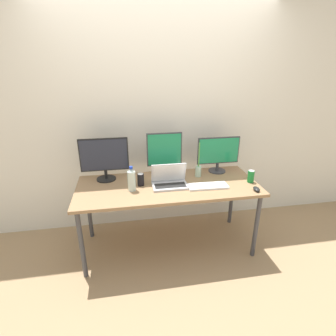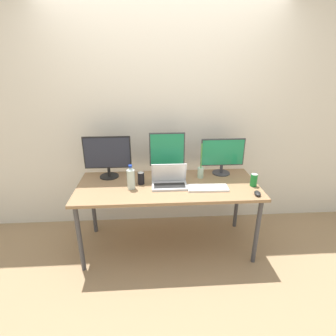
% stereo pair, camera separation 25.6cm
% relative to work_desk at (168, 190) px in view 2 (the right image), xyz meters
% --- Properties ---
extents(ground_plane, '(16.00, 16.00, 0.00)m').
position_rel_work_desk_xyz_m(ground_plane, '(0.00, 0.00, -0.68)').
color(ground_plane, '#9E7F5B').
extents(wall_back, '(7.00, 0.08, 2.60)m').
position_rel_work_desk_xyz_m(wall_back, '(0.00, 0.59, 0.62)').
color(wall_back, silver).
rests_on(wall_back, ground).
extents(work_desk, '(1.81, 0.75, 0.74)m').
position_rel_work_desk_xyz_m(work_desk, '(0.00, 0.00, 0.00)').
color(work_desk, '#424247').
rests_on(work_desk, ground).
extents(monitor_left, '(0.49, 0.20, 0.44)m').
position_rel_work_desk_xyz_m(monitor_left, '(-0.62, 0.24, 0.30)').
color(monitor_left, black).
rests_on(monitor_left, work_desk).
extents(monitor_center, '(0.37, 0.21, 0.47)m').
position_rel_work_desk_xyz_m(monitor_center, '(0.01, 0.26, 0.30)').
color(monitor_center, '#38383D').
rests_on(monitor_center, work_desk).
extents(monitor_right, '(0.47, 0.19, 0.40)m').
position_rel_work_desk_xyz_m(monitor_right, '(0.60, 0.25, 0.28)').
color(monitor_right, '#38383D').
rests_on(monitor_right, work_desk).
extents(laptop_silver, '(0.35, 0.21, 0.22)m').
position_rel_work_desk_xyz_m(laptop_silver, '(0.01, -0.02, 0.11)').
color(laptop_silver, silver).
rests_on(laptop_silver, work_desk).
extents(keyboard_main, '(0.40, 0.16, 0.02)m').
position_rel_work_desk_xyz_m(keyboard_main, '(0.38, -0.12, 0.07)').
color(keyboard_main, white).
rests_on(keyboard_main, work_desk).
extents(mouse_by_keyboard, '(0.07, 0.11, 0.03)m').
position_rel_work_desk_xyz_m(mouse_by_keyboard, '(0.81, -0.28, 0.08)').
color(mouse_by_keyboard, black).
rests_on(mouse_by_keyboard, work_desk).
extents(water_bottle, '(0.08, 0.08, 0.24)m').
position_rel_work_desk_xyz_m(water_bottle, '(-0.36, -0.06, 0.17)').
color(water_bottle, silver).
rests_on(water_bottle, work_desk).
extents(soda_can_near_keyboard, '(0.07, 0.07, 0.13)m').
position_rel_work_desk_xyz_m(soda_can_near_keyboard, '(-0.27, 0.03, 0.12)').
color(soda_can_near_keyboard, black).
rests_on(soda_can_near_keyboard, work_desk).
extents(soda_can_by_laptop, '(0.07, 0.07, 0.13)m').
position_rel_work_desk_xyz_m(soda_can_by_laptop, '(0.84, -0.08, 0.12)').
color(soda_can_by_laptop, '#197F33').
rests_on(soda_can_by_laptop, work_desk).
extents(bamboo_vase, '(0.06, 0.06, 0.38)m').
position_rel_work_desk_xyz_m(bamboo_vase, '(0.36, 0.15, 0.13)').
color(bamboo_vase, '#B2D1B7').
rests_on(bamboo_vase, work_desk).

